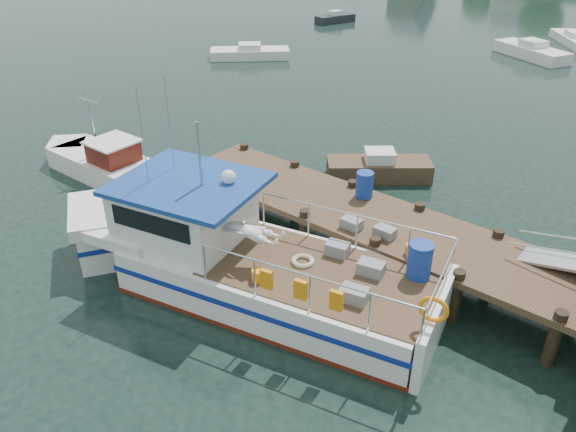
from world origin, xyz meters
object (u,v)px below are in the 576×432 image
Objects in this scene: moored_b at (531,51)px; moored_d at (575,39)px; moored_rowboat at (379,168)px; moored_e at (335,18)px; work_boat at (105,163)px; dock at (564,256)px; moored_a at (250,53)px; lobster_boat at (232,255)px.

moored_d is at bearing 70.41° from moored_b.
moored_rowboat reaches higher than moored_e.
work_boat is at bearing -111.22° from moored_b.
dock is 16.94m from work_boat.
moored_a reaches higher than moored_d.
moored_rowboat reaches higher than moored_d.
work_boat is 1.16× the size of moored_b.
moored_d is 1.48× the size of moored_e.
dock is 9.68m from moored_rowboat.
moored_e is at bearing 77.39° from moored_a.
moored_e is at bearing 118.74° from moored_rowboat.
dock is at bearing -55.60° from moored_a.
lobster_boat is at bearing -94.29° from moored_b.
dock is at bearing -79.09° from moored_b.
moored_b is 17.86m from moored_e.
moored_e is at bearing 108.19° from work_boat.
dock is at bearing -39.48° from moored_e.
lobster_boat reaches higher than moored_b.
lobster_boat is 39.30m from moored_e.
moored_rowboat is (-0.55, 8.85, -0.61)m from lobster_boat.
moored_rowboat is 1.04× the size of moored_e.
moored_a is 24.84m from moored_d.
moored_rowboat is at bearing 37.14° from work_boat.
moored_e reaches higher than moored_a.
moored_b reaches higher than moored_rowboat.
moored_d is (7.85, 36.34, -0.20)m from work_boat.
work_boat is 30.85m from moored_b.
lobster_boat is 3.01× the size of moored_rowboat.
moored_rowboat is (-8.13, 4.93, -1.80)m from dock.
lobster_boat reaches higher than moored_a.
work_boat reaches higher than moored_e.
moored_rowboat is 20.09m from moored_a.
moored_e is at bearing 133.18° from dock.
lobster_boat is 2.09× the size of moored_b.
moored_rowboat is 0.78× the size of moored_a.
work_boat is 1.66× the size of moored_rowboat.
moored_d is (-8.90, 34.45, -1.88)m from dock.
moored_rowboat is 23.38m from moored_b.
work_boat is 10.99m from moored_rowboat.
lobster_boat is at bearing -96.24° from moored_rowboat.
moored_b is at bearing 85.00° from moored_rowboat.
moored_rowboat is at bearing 148.77° from dock.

